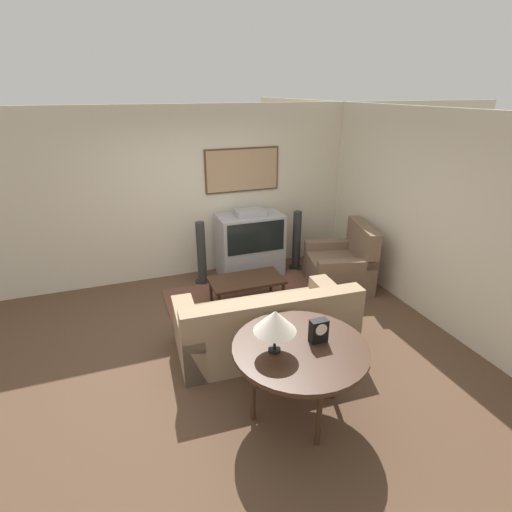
% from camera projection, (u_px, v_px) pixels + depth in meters
% --- Properties ---
extents(ground_plane, '(12.00, 12.00, 0.00)m').
position_uv_depth(ground_plane, '(236.00, 338.00, 5.03)').
color(ground_plane, brown).
extents(wall_back, '(12.00, 0.10, 2.70)m').
position_uv_depth(wall_back, '(195.00, 194.00, 6.35)').
color(wall_back, beige).
rests_on(wall_back, ground_plane).
extents(wall_right, '(0.06, 12.00, 2.70)m').
position_uv_depth(wall_right, '(421.00, 214.00, 5.34)').
color(wall_right, beige).
rests_on(wall_right, ground_plane).
extents(area_rug, '(2.30, 1.52, 0.01)m').
position_uv_depth(area_rug, '(247.00, 300.00, 5.90)').
color(area_rug, brown).
rests_on(area_rug, ground_plane).
extents(tv, '(1.04, 0.59, 1.12)m').
position_uv_depth(tv, '(250.00, 244.00, 6.57)').
color(tv, '#9E9EA3').
rests_on(tv, ground_plane).
extents(couch, '(2.11, 1.08, 0.83)m').
position_uv_depth(couch, '(266.00, 326.00, 4.74)').
color(couch, '#9E8466').
rests_on(couch, ground_plane).
extents(armchair, '(1.10, 1.18, 0.99)m').
position_uv_depth(armchair, '(341.00, 266.00, 6.29)').
color(armchair, brown).
rests_on(armchair, ground_plane).
extents(coffee_table, '(1.04, 0.56, 0.41)m').
position_uv_depth(coffee_table, '(247.00, 281.00, 5.68)').
color(coffee_table, '#3D2619').
rests_on(coffee_table, ground_plane).
extents(console_table, '(1.24, 1.24, 0.77)m').
position_uv_depth(console_table, '(300.00, 352.00, 3.61)').
color(console_table, '#3D2619').
rests_on(console_table, ground_plane).
extents(table_lamp, '(0.38, 0.38, 0.41)m').
position_uv_depth(table_lamp, '(275.00, 321.00, 3.40)').
color(table_lamp, black).
rests_on(table_lamp, console_table).
extents(mantel_clock, '(0.16, 0.10, 0.22)m').
position_uv_depth(mantel_clock, '(319.00, 331.00, 3.61)').
color(mantel_clock, black).
rests_on(mantel_clock, console_table).
extents(speaker_tower_left, '(0.24, 0.24, 1.02)m').
position_uv_depth(speaker_tower_left, '(201.00, 255.00, 6.29)').
color(speaker_tower_left, black).
rests_on(speaker_tower_left, ground_plane).
extents(speaker_tower_right, '(0.24, 0.24, 1.02)m').
position_uv_depth(speaker_tower_right, '(297.00, 242.00, 6.82)').
color(speaker_tower_right, black).
rests_on(speaker_tower_right, ground_plane).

